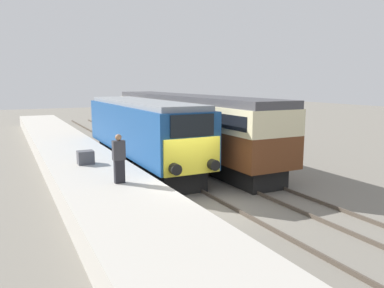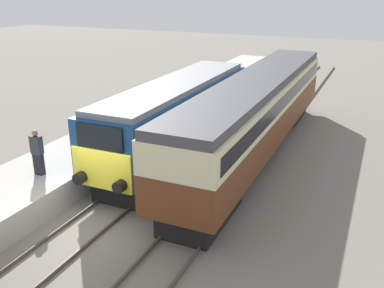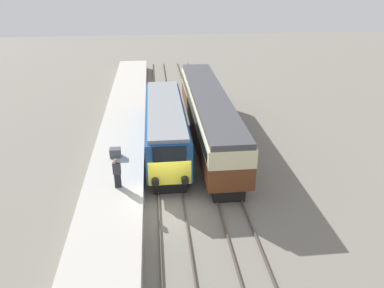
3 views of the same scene
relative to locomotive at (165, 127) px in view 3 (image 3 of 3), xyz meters
name	(u,v)px [view 3 (image 3 of 3)]	position (x,y,z in m)	size (l,w,h in m)	color
ground_plane	(172,211)	(0.00, -7.35, -2.05)	(120.00, 120.00, 0.00)	slate
platform_left	(121,145)	(-3.30, 0.65, -1.54)	(3.50, 50.00, 1.01)	#B7B2A8
rails_near_track	(168,167)	(0.00, -2.35, -1.98)	(1.51, 60.00, 0.14)	#4C4238
rails_far_track	(217,165)	(3.40, -2.35, -1.98)	(1.50, 60.00, 0.14)	#4C4238
locomotive	(165,127)	(0.00, 0.00, 0.00)	(2.70, 12.64, 3.70)	black
passenger_carriage	(209,112)	(3.40, 1.82, 0.32)	(2.75, 18.15, 3.90)	black
person_on_platform	(117,173)	(-2.97, -6.08, -0.13)	(0.44, 0.26, 1.80)	black
luggage_crate	(115,153)	(-3.44, -2.25, -0.74)	(0.70, 0.56, 0.60)	#4C4C51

